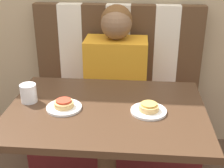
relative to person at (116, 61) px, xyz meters
name	(u,v)px	position (x,y,z in m)	size (l,w,h in m)	color
booth_seat	(116,130)	(0.00, 0.00, -0.55)	(1.21, 0.51, 0.44)	#5B1919
booth_backrest	(118,51)	(0.00, 0.21, 0.00)	(1.21, 0.09, 0.67)	#4C331E
dining_table	(107,126)	(0.00, -0.64, -0.12)	(0.98, 0.71, 0.76)	#422B1C
person	(116,61)	(0.00, 0.00, 0.00)	(0.42, 0.25, 0.71)	orange
plate_left	(64,108)	(-0.21, -0.67, -0.01)	(0.17, 0.17, 0.01)	white
plate_right	(149,111)	(0.21, -0.67, -0.01)	(0.17, 0.17, 0.01)	white
pizza_left	(64,103)	(-0.21, -0.67, 0.01)	(0.10, 0.10, 0.04)	tan
pizza_right	(149,107)	(0.21, -0.67, 0.01)	(0.10, 0.10, 0.04)	tan
drinking_cup	(29,93)	(-0.40, -0.61, 0.03)	(0.08, 0.08, 0.10)	silver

